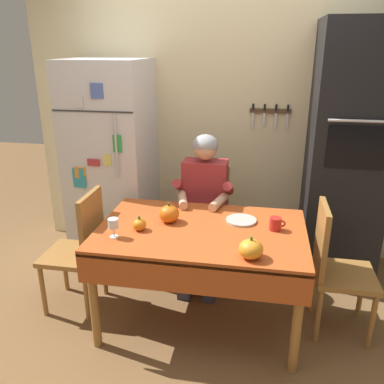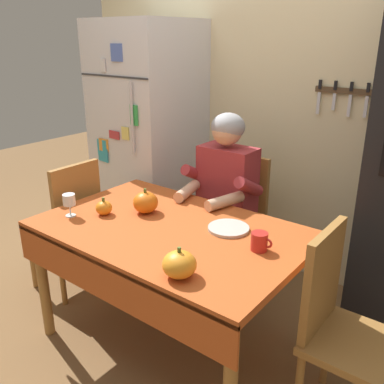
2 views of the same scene
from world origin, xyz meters
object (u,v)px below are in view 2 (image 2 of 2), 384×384
dining_table (168,243)px  chair_left_side (70,222)px  pumpkin_medium (146,202)px  seated_person (221,194)px  serving_tray (229,228)px  chair_right_side (341,323)px  pumpkin_large (104,208)px  coffee_mug (260,242)px  refrigerator (150,141)px  chair_behind_person (236,217)px  wine_glass (69,201)px  pumpkin_small (179,264)px

dining_table → chair_left_side: chair_left_side is taller
pumpkin_medium → dining_table: bearing=-20.3°
seated_person → serving_tray: 0.53m
chair_right_side → pumpkin_medium: 1.18m
serving_tray → chair_right_side: bearing=-7.4°
pumpkin_medium → serving_tray: (0.50, 0.10, -0.05)m
seated_person → chair_left_side: (-0.83, -0.57, -0.23)m
pumpkin_large → coffee_mug: bearing=10.5°
dining_table → pumpkin_medium: (-0.24, 0.09, 0.14)m
dining_table → chair_left_side: (-0.90, 0.04, -0.14)m
seated_person → coffee_mug: size_ratio=11.63×
seated_person → refrigerator: bearing=162.4°
chair_left_side → chair_right_side: bearing=2.0°
chair_right_side → chair_behind_person: bearing=144.6°
dining_table → seated_person: seated_person is taller
dining_table → pumpkin_large: 0.43m
seated_person → chair_left_side: size_ratio=1.34×
chair_behind_person → wine_glass: size_ratio=7.22×
chair_right_side → pumpkin_medium: (-1.14, -0.01, 0.29)m
dining_table → chair_behind_person: (-0.07, 0.79, -0.14)m
seated_person → pumpkin_small: size_ratio=8.63×
pumpkin_medium → serving_tray: pumpkin_medium is taller
coffee_mug → wine_glass: 1.07m
coffee_mug → serving_tray: bearing=157.5°
pumpkin_small → coffee_mug: bearing=70.0°
chair_behind_person → serving_tray: size_ratio=4.33×
refrigerator → chair_behind_person: (0.88, -0.09, -0.39)m
dining_table → chair_right_side: chair_right_side is taller
dining_table → serving_tray: serving_tray is taller
dining_table → pumpkin_small: pumpkin_small is taller
wine_glass → pumpkin_small: 0.89m
wine_glass → pumpkin_large: wine_glass is taller
dining_table → chair_right_side: 0.92m
chair_behind_person → chair_right_side: 1.19m
coffee_mug → pumpkin_small: size_ratio=0.74×
chair_left_side → pumpkin_medium: bearing=4.3°
chair_behind_person → serving_tray: 0.73m
pumpkin_large → pumpkin_medium: bearing=45.5°
wine_glass → pumpkin_small: (0.88, -0.11, -0.03)m
chair_behind_person → serving_tray: chair_behind_person is taller
dining_table → pumpkin_large: bearing=-169.0°
chair_left_side → pumpkin_large: size_ratio=9.15×
pumpkin_large → wine_glass: bearing=-135.8°
chair_right_side → wine_glass: chair_right_side is taller
chair_right_side → pumpkin_large: chair_right_side is taller
refrigerator → chair_right_side: size_ratio=1.94×
seated_person → coffee_mug: seated_person is taller
seated_person → pumpkin_small: seated_person is taller
seated_person → chair_left_side: seated_person is taller
chair_right_side → wine_glass: 1.50m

